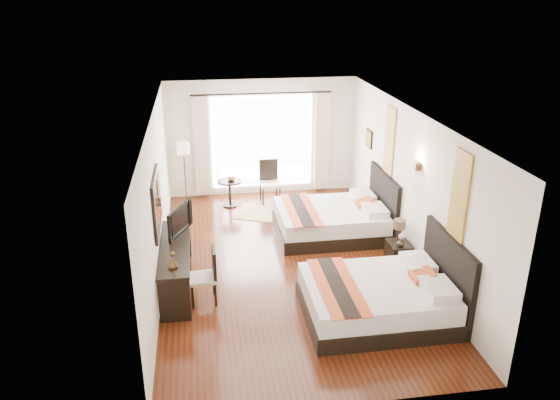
{
  "coord_description": "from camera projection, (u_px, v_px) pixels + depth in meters",
  "views": [
    {
      "loc": [
        -1.48,
        -8.88,
        4.82
      ],
      "look_at": [
        -0.08,
        0.3,
        1.15
      ],
      "focal_mm": 35.0,
      "sensor_mm": 36.0,
      "label": 1
    }
  ],
  "objects": [
    {
      "name": "art_panel_near",
      "position": [
        459.0,
        196.0,
        7.96
      ],
      "size": [
        0.03,
        0.5,
        1.35
      ],
      "primitive_type": "cube",
      "color": "brown",
      "rests_on": "wall_headboard"
    },
    {
      "name": "drape_right",
      "position": [
        322.0,
        141.0,
        13.21
      ],
      "size": [
        0.35,
        0.14,
        2.35
      ],
      "primitive_type": "cube",
      "color": "#BEAE93",
      "rests_on": "floor"
    },
    {
      "name": "drape_left",
      "position": [
        201.0,
        146.0,
        12.8
      ],
      "size": [
        0.35,
        0.14,
        2.35
      ],
      "primitive_type": "cube",
      "color": "#BEAE93",
      "rests_on": "floor"
    },
    {
      "name": "wall_sconce",
      "position": [
        417.0,
        166.0,
        9.36
      ],
      "size": [
        0.1,
        0.14,
        0.14
      ],
      "primitive_type": "cube",
      "color": "#432F17",
      "rests_on": "wall_headboard"
    },
    {
      "name": "television",
      "position": [
        176.0,
        219.0,
        9.5
      ],
      "size": [
        0.47,
        0.85,
        0.51
      ],
      "primitive_type": "imported",
      "rotation": [
        0.0,
        0.0,
        1.14
      ],
      "color": "black",
      "rests_on": "console_desk"
    },
    {
      "name": "wall_headboard",
      "position": [
        409.0,
        186.0,
        9.94
      ],
      "size": [
        0.01,
        7.5,
        2.8
      ],
      "primitive_type": "cube",
      "color": "silver",
      "rests_on": "floor"
    },
    {
      "name": "art_panel_far",
      "position": [
        390.0,
        141.0,
        10.76
      ],
      "size": [
        0.03,
        0.5,
        1.35
      ],
      "primitive_type": "cube",
      "color": "brown",
      "rests_on": "wall_headboard"
    },
    {
      "name": "wall_entry",
      "position": [
        341.0,
        308.0,
        6.18
      ],
      "size": [
        4.5,
        0.01,
        2.8
      ],
      "primitive_type": "cube",
      "color": "silver",
      "rests_on": "floor"
    },
    {
      "name": "window_glass",
      "position": [
        262.0,
        142.0,
        13.09
      ],
      "size": [
        2.4,
        0.02,
        2.2
      ],
      "primitive_type": "cube",
      "color": "white",
      "rests_on": "wall_window"
    },
    {
      "name": "side_table",
      "position": [
        230.0,
        193.0,
        12.64
      ],
      "size": [
        0.54,
        0.54,
        0.63
      ],
      "primitive_type": "cylinder",
      "color": "black",
      "rests_on": "floor"
    },
    {
      "name": "sheer_curtain",
      "position": [
        262.0,
        143.0,
        13.04
      ],
      "size": [
        2.3,
        0.02,
        2.1
      ],
      "primitive_type": "cube",
      "color": "white",
      "rests_on": "wall_window"
    },
    {
      "name": "mirror_glass",
      "position": [
        158.0,
        203.0,
        8.77
      ],
      "size": [
        0.01,
        1.12,
        0.82
      ],
      "primitive_type": "cube",
      "color": "white",
      "rests_on": "mirror_frame"
    },
    {
      "name": "desk_chair",
      "position": [
        205.0,
        286.0,
        8.82
      ],
      "size": [
        0.45,
        0.45,
        0.93
      ],
      "rotation": [
        0.0,
        0.0,
        3.18
      ],
      "color": "beige",
      "rests_on": "floor"
    },
    {
      "name": "jute_rug",
      "position": [
        267.0,
        214.0,
        12.3
      ],
      "size": [
        1.62,
        1.38,
        0.01
      ],
      "primitive_type": "cube",
      "rotation": [
        0.0,
        0.0,
        -0.4
      ],
      "color": "#9D8A5E",
      "rests_on": "floor"
    },
    {
      "name": "mirror_frame",
      "position": [
        157.0,
        203.0,
        8.77
      ],
      "size": [
        0.04,
        1.25,
        0.95
      ],
      "primitive_type": "cube",
      "color": "black",
      "rests_on": "wall_desk"
    },
    {
      "name": "console_desk",
      "position": [
        176.0,
        266.0,
        9.23
      ],
      "size": [
        0.5,
        2.2,
        0.76
      ],
      "primitive_type": "cube",
      "color": "black",
      "rests_on": "floor"
    },
    {
      "name": "ceiling",
      "position": [
        288.0,
        115.0,
        9.11
      ],
      "size": [
        4.5,
        7.5,
        0.02
      ],
      "primitive_type": "cube",
      "color": "white",
      "rests_on": "wall_headboard"
    },
    {
      "name": "bed_near",
      "position": [
        382.0,
        297.0,
        8.41
      ],
      "size": [
        2.27,
        1.77,
        1.28
      ],
      "color": "black",
      "rests_on": "floor"
    },
    {
      "name": "nightstand",
      "position": [
        398.0,
        254.0,
        9.96
      ],
      "size": [
        0.39,
        0.48,
        0.46
      ],
      "primitive_type": "cube",
      "color": "black",
      "rests_on": "floor"
    },
    {
      "name": "window_chair",
      "position": [
        270.0,
        190.0,
        12.85
      ],
      "size": [
        0.49,
        0.49,
        1.01
      ],
      "rotation": [
        0.0,
        0.0,
        -1.54
      ],
      "color": "beige",
      "rests_on": "floor"
    },
    {
      "name": "floor",
      "position": [
        287.0,
        263.0,
        10.14
      ],
      "size": [
        4.5,
        7.5,
        0.01
      ],
      "primitive_type": "cube",
      "color": "#3B160A",
      "rests_on": "ground"
    },
    {
      "name": "bed_far",
      "position": [
        335.0,
        219.0,
        11.21
      ],
      "size": [
        2.25,
        1.75,
        1.27
      ],
      "color": "black",
      "rests_on": "floor"
    },
    {
      "name": "vase",
      "position": [
        401.0,
        241.0,
        9.7
      ],
      "size": [
        0.18,
        0.18,
        0.15
      ],
      "primitive_type": "imported",
      "rotation": [
        0.0,
        0.0,
        -0.31
      ],
      "color": "black",
      "rests_on": "nightstand"
    },
    {
      "name": "wall_desk",
      "position": [
        158.0,
        200.0,
        9.31
      ],
      "size": [
        0.01,
        7.5,
        2.8
      ],
      "primitive_type": "cube",
      "color": "silver",
      "rests_on": "floor"
    },
    {
      "name": "fruit_bowl",
      "position": [
        231.0,
        180.0,
        12.5
      ],
      "size": [
        0.2,
        0.2,
        0.05
      ],
      "primitive_type": "imported",
      "rotation": [
        0.0,
        0.0,
        0.02
      ],
      "color": "#423117",
      "rests_on": "side_table"
    },
    {
      "name": "wall_window",
      "position": [
        262.0,
        138.0,
        13.07
      ],
      "size": [
        4.5,
        0.01,
        2.8
      ],
      "primitive_type": "cube",
      "color": "silver",
      "rests_on": "floor"
    },
    {
      "name": "bronze_figurine",
      "position": [
        173.0,
        261.0,
        8.36
      ],
      "size": [
        0.19,
        0.19,
        0.24
      ],
      "primitive_type": null,
      "rotation": [
        0.0,
        0.0,
        -0.2
      ],
      "color": "#432F17",
      "rests_on": "console_desk"
    },
    {
      "name": "floor_lamp",
      "position": [
        184.0,
        152.0,
        12.47
      ],
      "size": [
        0.3,
        0.3,
        1.48
      ],
      "color": "black",
      "rests_on": "floor"
    },
    {
      "name": "table_lamp",
      "position": [
        400.0,
        226.0,
        9.91
      ],
      "size": [
        0.22,
        0.22,
        0.35
      ],
      "color": "black",
      "rests_on": "nightstand"
    }
  ]
}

